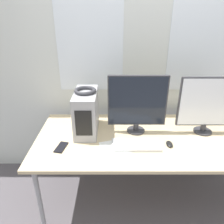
# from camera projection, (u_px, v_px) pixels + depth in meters

# --- Properties ---
(wall_back) EXTENTS (8.00, 0.07, 2.70)m
(wall_back) POSITION_uv_depth(u_px,v_px,m) (145.00, 56.00, 2.21)
(wall_back) COLOR silver
(wall_back) RESTS_ON ground_plane
(desk) EXTENTS (2.01, 0.91, 0.75)m
(desk) POSITION_uv_depth(u_px,v_px,m) (149.00, 141.00, 1.97)
(desk) COLOR #D1BA8E
(desk) RESTS_ON ground_plane
(pc_tower) EXTENTS (0.20, 0.42, 0.38)m
(pc_tower) POSITION_uv_depth(u_px,v_px,m) (87.00, 112.00, 1.97)
(pc_tower) COLOR #9E9EA3
(pc_tower) RESTS_ON desk
(headphones) EXTENTS (0.19, 0.19, 0.03)m
(headphones) POSITION_uv_depth(u_px,v_px,m) (86.00, 91.00, 1.88)
(headphones) COLOR #333338
(headphones) RESTS_ON pc_tower
(monitor_main) EXTENTS (0.52, 0.16, 0.54)m
(monitor_main) POSITION_uv_depth(u_px,v_px,m) (138.00, 103.00, 1.91)
(monitor_main) COLOR #333338
(monitor_main) RESTS_ON desk
(monitor_right_near) EXTENTS (0.52, 0.16, 0.53)m
(monitor_right_near) POSITION_uv_depth(u_px,v_px,m) (209.00, 104.00, 1.90)
(monitor_right_near) COLOR #333338
(monitor_right_near) RESTS_ON desk
(keyboard) EXTENTS (0.40, 0.18, 0.02)m
(keyboard) POSITION_uv_depth(u_px,v_px,m) (136.00, 145.00, 1.82)
(keyboard) COLOR silver
(keyboard) RESTS_ON desk
(mouse) EXTENTS (0.05, 0.09, 0.02)m
(mouse) POSITION_uv_depth(u_px,v_px,m) (170.00, 144.00, 1.83)
(mouse) COLOR black
(mouse) RESTS_ON desk
(cell_phone) EXTENTS (0.10, 0.16, 0.01)m
(cell_phone) POSITION_uv_depth(u_px,v_px,m) (62.00, 147.00, 1.80)
(cell_phone) COLOR black
(cell_phone) RESTS_ON desk
(paper_sheet_left) EXTENTS (0.29, 0.34, 0.00)m
(paper_sheet_left) POSITION_uv_depth(u_px,v_px,m) (116.00, 150.00, 1.77)
(paper_sheet_left) COLOR white
(paper_sheet_left) RESTS_ON desk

